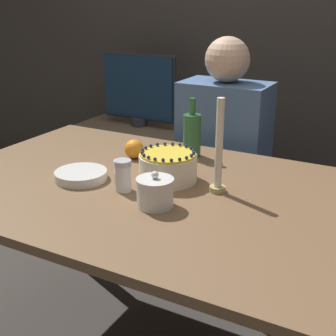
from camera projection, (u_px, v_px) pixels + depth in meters
The scene contains 12 objects.
wall_behind at pixel (288, 6), 2.54m from camera, with size 8.00×0.05×2.60m.
dining_table at pixel (162, 215), 1.61m from camera, with size 1.62×0.99×0.75m.
cake at pixel (168, 167), 1.63m from camera, with size 0.20×0.20×0.11m.
sugar_bowl at pixel (155, 192), 1.43m from camera, with size 0.12×0.12×0.12m.
sugar_shaker at pixel (123, 175), 1.54m from camera, with size 0.06×0.06×0.11m.
plate_stack at pixel (81, 175), 1.65m from camera, with size 0.18×0.18×0.03m.
candle at pixel (219, 154), 1.51m from camera, with size 0.05×0.05×0.32m.
bottle at pixel (192, 134), 1.86m from camera, with size 0.07×0.07×0.24m.
orange_fruit_0 at pixel (134, 149), 1.86m from camera, with size 0.08×0.08×0.08m.
person_man_blue_shirt at pixel (222, 181), 2.26m from camera, with size 0.40×0.34×1.19m.
side_cabinet at pixel (140, 171), 2.99m from camera, with size 0.74×0.51×0.60m.
tv_monitor at pixel (139, 89), 2.81m from camera, with size 0.49×0.10×0.43m.
Camera 1 is at (0.71, -1.27, 1.36)m, focal length 50.00 mm.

